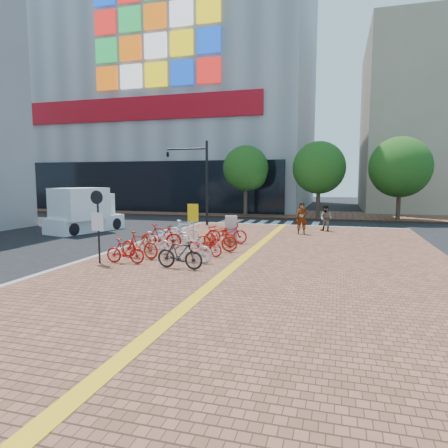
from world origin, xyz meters
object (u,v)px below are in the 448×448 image
(bike_11, at_px, (227,233))
(pedestrian_b, at_px, (326,218))
(bike_8, at_px, (205,245))
(utility_box, at_px, (231,229))
(box_truck, at_px, (84,211))
(bike_4, at_px, (172,235))
(bike_9, at_px, (217,239))
(bike_0, at_px, (125,251))
(pedestrian_a, at_px, (302,218))
(yellow_sign, at_px, (193,216))
(bike_3, at_px, (161,237))
(traffic_light_pole, at_px, (189,167))
(bike_7, at_px, (192,249))
(bike_1, at_px, (139,245))
(bike_2, at_px, (155,243))
(notice_sign, at_px, (98,218))
(bike_10, at_px, (220,236))
(bike_5, at_px, (184,231))
(bike_6, at_px, (180,254))

(bike_11, distance_m, pedestrian_b, 7.58)
(bike_8, bearing_deg, utility_box, 10.62)
(box_truck, bearing_deg, bike_4, -28.24)
(bike_9, xyz_separation_m, bike_11, (-0.19, 2.32, -0.03))
(bike_0, height_order, pedestrian_a, pedestrian_a)
(bike_0, height_order, yellow_sign, yellow_sign)
(bike_4, xyz_separation_m, box_truck, (-7.77, 4.18, 0.63))
(bike_3, relative_size, traffic_light_pole, 0.33)
(bike_4, height_order, bike_7, bike_4)
(bike_1, bearing_deg, bike_3, 12.09)
(bike_4, height_order, bike_9, bike_9)
(bike_2, height_order, notice_sign, notice_sign)
(bike_2, height_order, bike_7, bike_7)
(notice_sign, bearing_deg, bike_3, 75.21)
(bike_8, bearing_deg, bike_4, 61.05)
(bike_1, distance_m, notice_sign, 2.03)
(bike_8, height_order, pedestrian_b, pedestrian_b)
(bike_9, bearing_deg, yellow_sign, 40.05)
(bike_10, bearing_deg, pedestrian_a, -26.00)
(bike_7, relative_size, box_truck, 0.33)
(bike_9, height_order, traffic_light_pole, traffic_light_pole)
(bike_4, height_order, box_truck, box_truck)
(bike_0, xyz_separation_m, bike_11, (2.41, 5.57, 0.06))
(bike_0, relative_size, notice_sign, 0.56)
(bike_11, bearing_deg, bike_0, 150.78)
(bike_1, xyz_separation_m, bike_5, (0.05, 4.63, -0.00))
(bike_1, xyz_separation_m, bike_6, (2.27, -1.31, -0.01))
(notice_sign, xyz_separation_m, box_truck, (-6.80, 8.72, -0.58))
(bike_8, bearing_deg, notice_sign, 139.03)
(pedestrian_a, relative_size, utility_box, 1.39)
(pedestrian_b, bearing_deg, bike_9, -90.09)
(bike_1, height_order, bike_11, bike_1)
(bike_4, relative_size, bike_11, 0.98)
(pedestrian_a, distance_m, traffic_light_pole, 8.97)
(bike_1, distance_m, utility_box, 5.75)
(bike_0, height_order, bike_2, bike_2)
(bike_5, relative_size, notice_sign, 0.65)
(bike_1, relative_size, pedestrian_b, 1.14)
(bike_4, distance_m, bike_8, 3.08)
(bike_5, bearing_deg, traffic_light_pole, 29.99)
(bike_1, bearing_deg, bike_5, 9.85)
(pedestrian_b, height_order, traffic_light_pole, traffic_light_pole)
(pedestrian_a, xyz_separation_m, yellow_sign, (-4.70, -5.17, 0.46))
(bike_5, bearing_deg, bike_4, -171.43)
(bike_5, xyz_separation_m, bike_11, (2.31, -0.08, -0.01))
(box_truck, bearing_deg, bike_1, -43.55)
(bike_0, height_order, bike_1, bike_1)
(bike_9, xyz_separation_m, yellow_sign, (-1.65, 1.50, 0.82))
(pedestrian_a, distance_m, yellow_sign, 7.00)
(bike_3, xyz_separation_m, bike_8, (2.40, -0.94, -0.14))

